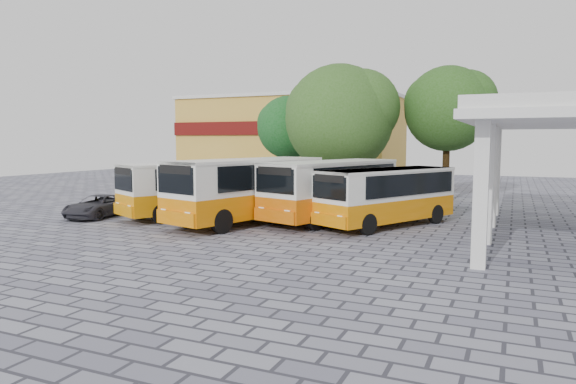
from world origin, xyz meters
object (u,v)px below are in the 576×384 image
at_px(bus_far_left, 196,186).
at_px(bus_centre_left, 247,186).
at_px(bus_centre_right, 331,186).
at_px(parked_car, 98,206).
at_px(bus_far_right, 387,193).

relative_size(bus_far_left, bus_centre_left, 0.93).
bearing_deg(bus_centre_right, parked_car, -144.54).
xyz_separation_m(bus_centre_left, parked_car, (-8.28, -1.47, -1.25)).
xyz_separation_m(bus_far_left, bus_far_right, (10.10, 1.00, -0.09)).
bearing_deg(bus_centre_right, bus_far_right, 8.55).
distance_m(bus_far_left, bus_far_right, 10.15).
height_order(bus_far_left, bus_centre_left, bus_centre_left).
relative_size(bus_centre_right, bus_far_right, 1.10).
bearing_deg(bus_far_right, bus_centre_left, -136.94).
relative_size(bus_far_left, parked_car, 2.04).
bearing_deg(bus_far_right, parked_car, -140.19).
xyz_separation_m(bus_far_left, bus_centre_right, (7.15, 1.47, 0.09)).
xyz_separation_m(bus_centre_left, bus_far_right, (6.52, 1.86, -0.25)).
relative_size(bus_centre_right, parked_car, 2.12).
distance_m(bus_centre_left, bus_far_right, 6.79).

